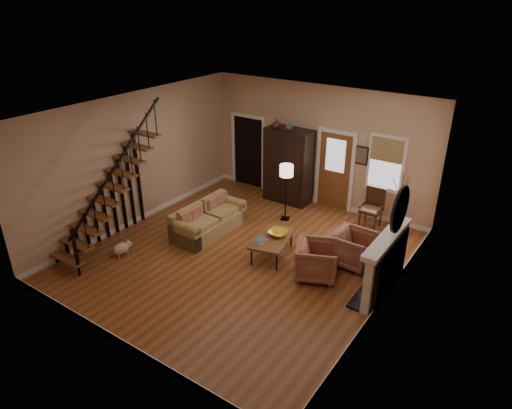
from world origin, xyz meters
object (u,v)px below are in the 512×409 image
Objects in this scene: armchair_left at (317,260)px; armchair_right at (353,248)px; armoire at (288,166)px; sofa at (209,219)px; coffee_table at (272,247)px; side_chair at (371,209)px; floor_lamp at (286,193)px.

armchair_left is 0.97m from armchair_right.
armchair_right is at bearing -35.65° from armoire.
armchair_left is (2.46, -2.94, -0.66)m from armoire.
armchair_right is at bearing 11.03° from sofa.
armoire is at bearing 16.07° from armchair_left.
sofa is (-0.61, -2.73, -0.68)m from armoire.
armoire is 3.89m from armchair_left.
armoire is 3.16m from coffee_table.
side_chair is (-0.33, 1.87, 0.12)m from armchair_right.
side_chair is at bearing -4.48° from armoire.
armoire is 2.61m from side_chair.
coffee_table is at bearing 114.50° from armchair_right.
side_chair is (0.09, 2.74, 0.12)m from armchair_left.
coffee_table is at bearing -116.56° from side_chair.
armchair_left is at bearing -7.79° from coffee_table.
armchair_left is 0.84× the size of side_chair.
armoire is 2.46× the size of armchair_left.
sofa is 2.32× the size of armchair_left.
side_chair is (3.16, 2.53, 0.14)m from sofa.
armoire is 1.70× the size of coffee_table.
floor_lamp is at bearing 112.01° from coffee_table.
side_chair is (2.55, -0.20, -0.54)m from armoire.
sofa is at bearing -125.07° from floor_lamp.
sofa is 1.61× the size of coffee_table.
armoire reaches higher than side_chair.
armchair_left reaches higher than coffee_table.
armoire reaches higher than floor_lamp.
armoire is at bearing 77.64° from sofa.
armchair_right is at bearing 23.66° from coffee_table.
sofa is 4.05m from side_chair.
floor_lamp is (-0.70, 1.72, 0.52)m from coffee_table.
armoire is 2.06× the size of side_chair.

